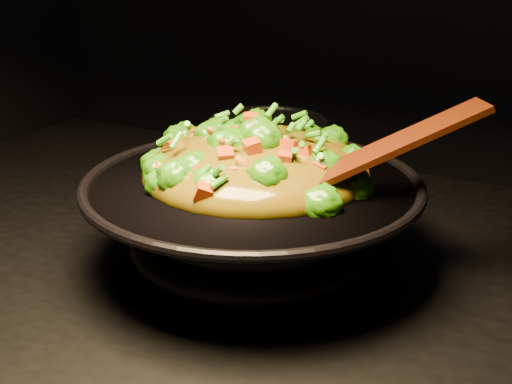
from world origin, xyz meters
The scene contains 4 objects.
wok centered at (0.10, -0.01, 0.96)m, with size 0.41×0.41×0.12m, color black, non-canonical shape.
stir_fry centered at (0.09, 0.02, 1.07)m, with size 0.29×0.29×0.10m, color #2B7408, non-canonical shape.
spatula centered at (0.24, 0.02, 1.07)m, with size 0.30×0.04×0.01m, color black.
back_pot centered at (-0.02, 0.28, 0.96)m, with size 0.19×0.19×0.11m, color black.
Camera 1 is at (0.49, -0.74, 1.32)m, focal length 50.00 mm.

